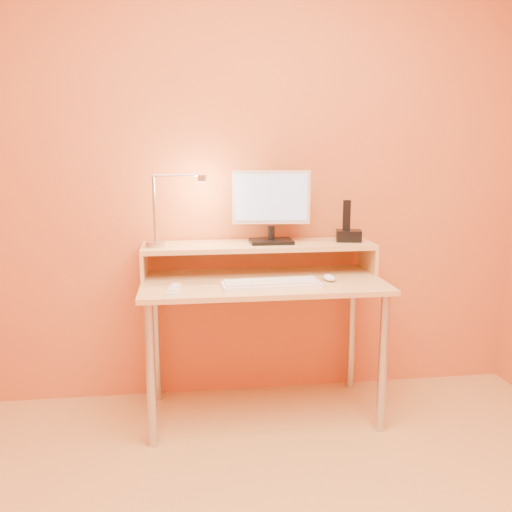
{
  "coord_description": "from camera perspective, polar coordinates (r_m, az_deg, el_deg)",
  "views": [
    {
      "loc": [
        -0.38,
        -1.45,
        1.36
      ],
      "look_at": [
        -0.04,
        1.13,
        0.85
      ],
      "focal_mm": 38.45,
      "sensor_mm": 36.0,
      "label": 1
    }
  ],
  "objects": [
    {
      "name": "lamp_base",
      "position": [
        2.8,
        -10.41,
        1.22
      ],
      "size": [
        0.1,
        0.1,
        0.02
      ],
      "primitive_type": "cylinder",
      "color": "#AFAFB9",
      "rests_on": "desk_shelf"
    },
    {
      "name": "shelf_riser_right",
      "position": [
        3.0,
        11.51,
        -0.19
      ],
      "size": [
        0.02,
        0.3,
        0.14
      ],
      "primitive_type": "cube",
      "color": "tan",
      "rests_on": "desk_lower"
    },
    {
      "name": "phone_led",
      "position": [
        2.92,
        10.76,
        1.95
      ],
      "size": [
        0.01,
        0.0,
        0.04
      ],
      "primitive_type": "cube",
      "color": "#2577F8",
      "rests_on": "phone_dock"
    },
    {
      "name": "desk_lower",
      "position": [
        2.74,
        0.69,
        -2.75
      ],
      "size": [
        1.2,
        0.6,
        0.02
      ],
      "primitive_type": "cube",
      "color": "tan",
      "rests_on": "floor"
    },
    {
      "name": "lamp_bulb",
      "position": [
        2.76,
        -5.61,
        7.73
      ],
      "size": [
        0.03,
        0.03,
        0.0
      ],
      "primitive_type": "cylinder",
      "color": "#FFEAC6",
      "rests_on": "lamp_head"
    },
    {
      "name": "lamp_head",
      "position": [
        2.76,
        -5.62,
        8.06
      ],
      "size": [
        0.04,
        0.04,
        0.03
      ],
      "primitive_type": "cylinder",
      "color": "#AFAFB9",
      "rests_on": "lamp_arm"
    },
    {
      "name": "desk_leg_bl",
      "position": [
        3.06,
        -10.36,
        -8.47
      ],
      "size": [
        0.04,
        0.04,
        0.69
      ],
      "primitive_type": "cylinder",
      "color": "#AFAFB9",
      "rests_on": "floor"
    },
    {
      "name": "phone_dock",
      "position": [
        2.95,
        9.62,
        2.09
      ],
      "size": [
        0.15,
        0.12,
        0.06
      ],
      "primitive_type": "cube",
      "rotation": [
        0.0,
        0.0,
        -0.21
      ],
      "color": "black",
      "rests_on": "desk_shelf"
    },
    {
      "name": "phone_handset",
      "position": [
        2.93,
        9.41,
        4.21
      ],
      "size": [
        0.04,
        0.03,
        0.16
      ],
      "primitive_type": "cube",
      "rotation": [
        0.0,
        0.0,
        -0.21
      ],
      "color": "black",
      "rests_on": "phone_dock"
    },
    {
      "name": "wall_back",
      "position": [
        2.98,
        -0.16,
        8.91
      ],
      "size": [
        3.0,
        0.04,
        2.5
      ],
      "primitive_type": "cube",
      "color": "#C75728",
      "rests_on": "floor"
    },
    {
      "name": "shelf_riser_left",
      "position": [
        2.85,
        -11.58,
        -0.79
      ],
      "size": [
        0.02,
        0.3,
        0.14
      ],
      "primitive_type": "cube",
      "color": "tan",
      "rests_on": "desk_lower"
    },
    {
      "name": "monitor_panel",
      "position": [
        2.84,
        1.58,
        6.13
      ],
      "size": [
        0.4,
        0.07,
        0.27
      ],
      "primitive_type": "cube",
      "rotation": [
        0.0,
        0.0,
        -0.1
      ],
      "color": "silver",
      "rests_on": "monitor_neck"
    },
    {
      "name": "mouse",
      "position": [
        2.74,
        7.62,
        -2.25
      ],
      "size": [
        0.07,
        0.1,
        0.03
      ],
      "primitive_type": "ellipsoid",
      "rotation": [
        0.0,
        0.0,
        0.13
      ],
      "color": "white",
      "rests_on": "desk_lower"
    },
    {
      "name": "keyboard",
      "position": [
        2.59,
        1.61,
        -3.02
      ],
      "size": [
        0.47,
        0.17,
        0.02
      ],
      "primitive_type": "cube",
      "rotation": [
        0.0,
        0.0,
        0.05
      ],
      "color": "white",
      "rests_on": "desk_lower"
    },
    {
      "name": "desk_leg_fr",
      "position": [
        2.75,
        13.06,
        -10.86
      ],
      "size": [
        0.04,
        0.04,
        0.69
      ],
      "primitive_type": "cylinder",
      "color": "#AFAFB9",
      "rests_on": "floor"
    },
    {
      "name": "lamp_arm",
      "position": [
        2.76,
        -8.14,
        8.31
      ],
      "size": [
        0.24,
        0.01,
        0.01
      ],
      "primitive_type": "cylinder",
      "rotation": [
        0.0,
        1.57,
        0.0
      ],
      "color": "#AFAFB9",
      "rests_on": "lamp_post"
    },
    {
      "name": "desk_shelf",
      "position": [
        2.85,
        0.27,
        1.08
      ],
      "size": [
        1.2,
        0.3,
        0.02
      ],
      "primitive_type": "cube",
      "color": "tan",
      "rests_on": "desk_lower"
    },
    {
      "name": "desk_leg_br",
      "position": [
        3.2,
        9.92,
        -7.62
      ],
      "size": [
        0.04,
        0.04,
        0.69
      ],
      "primitive_type": "cylinder",
      "color": "#AFAFB9",
      "rests_on": "floor"
    },
    {
      "name": "monitor_back",
      "position": [
        2.86,
        1.5,
        6.17
      ],
      "size": [
        0.36,
        0.05,
        0.23
      ],
      "primitive_type": "cube",
      "rotation": [
        0.0,
        0.0,
        -0.1
      ],
      "color": "black",
      "rests_on": "monitor_panel"
    },
    {
      "name": "remote_control",
      "position": [
        2.54,
        -8.53,
        -3.5
      ],
      "size": [
        0.07,
        0.18,
        0.02
      ],
      "primitive_type": "cube",
      "rotation": [
        0.0,
        0.0,
        -0.14
      ],
      "color": "white",
      "rests_on": "desk_lower"
    },
    {
      "name": "desk_leg_fl",
      "position": [
        2.6,
        -10.89,
        -12.14
      ],
      "size": [
        0.04,
        0.04,
        0.69
      ],
      "primitive_type": "cylinder",
      "color": "#AFAFB9",
      "rests_on": "floor"
    },
    {
      "name": "lamp_post",
      "position": [
        2.77,
        -10.54,
        4.84
      ],
      "size": [
        0.01,
        0.01,
        0.33
      ],
      "primitive_type": "cylinder",
      "color": "#AFAFB9",
      "rests_on": "lamp_base"
    },
    {
      "name": "monitor_neck",
      "position": [
        2.85,
        1.59,
        2.41
      ],
      "size": [
        0.04,
        0.04,
        0.07
      ],
      "primitive_type": "cylinder",
      "color": "black",
      "rests_on": "monitor_foot"
    },
    {
      "name": "monitor_screen",
      "position": [
        2.82,
        1.64,
        6.1
      ],
      "size": [
        0.36,
        0.04,
        0.24
      ],
      "primitive_type": "cube",
      "rotation": [
        0.0,
        0.0,
        -0.1
      ],
      "color": "#91ABD2",
      "rests_on": "monitor_panel"
    },
    {
      "name": "monitor_foot",
      "position": [
        2.86,
        1.59,
        1.54
      ],
      "size": [
        0.22,
        0.16,
        0.02
      ],
      "primitive_type": "cube",
      "color": "black",
      "rests_on": "desk_shelf"
    }
  ]
}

